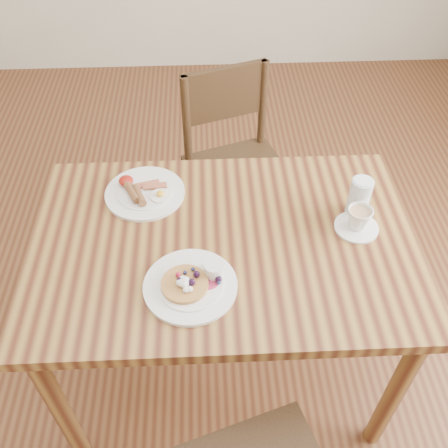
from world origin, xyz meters
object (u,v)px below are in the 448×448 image
at_px(breakfast_plate, 144,192).
at_px(teacup_saucer, 358,220).
at_px(pancake_plate, 192,283).
at_px(water_glass, 359,197).
at_px(chair_far, 236,161).
at_px(dining_table, 224,260).

distance_m(breakfast_plate, teacup_saucer, 0.71).
bearing_deg(pancake_plate, water_glass, 27.40).
bearing_deg(teacup_saucer, water_glass, 78.66).
xyz_separation_m(pancake_plate, water_glass, (0.54, 0.28, 0.05)).
height_order(chair_far, water_glass, water_glass).
relative_size(breakfast_plate, teacup_saucer, 1.93).
bearing_deg(pancake_plate, breakfast_plate, 112.44).
relative_size(dining_table, chair_far, 1.36).
bearing_deg(dining_table, breakfast_plate, 140.10).
bearing_deg(water_glass, pancake_plate, -152.60).
distance_m(dining_table, water_glass, 0.48).
distance_m(chair_far, water_glass, 0.77).
bearing_deg(dining_table, pancake_plate, -119.46).
xyz_separation_m(pancake_plate, teacup_saucer, (0.52, 0.21, 0.02)).
xyz_separation_m(breakfast_plate, water_glass, (0.70, -0.12, 0.06)).
height_order(dining_table, teacup_saucer, teacup_saucer).
relative_size(pancake_plate, teacup_saucer, 1.93).
bearing_deg(dining_table, chair_far, 83.12).
xyz_separation_m(teacup_saucer, water_glass, (0.01, 0.07, 0.03)).
distance_m(chair_far, breakfast_plate, 0.65).
relative_size(pancake_plate, water_glass, 2.02).
height_order(chair_far, breakfast_plate, chair_far).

